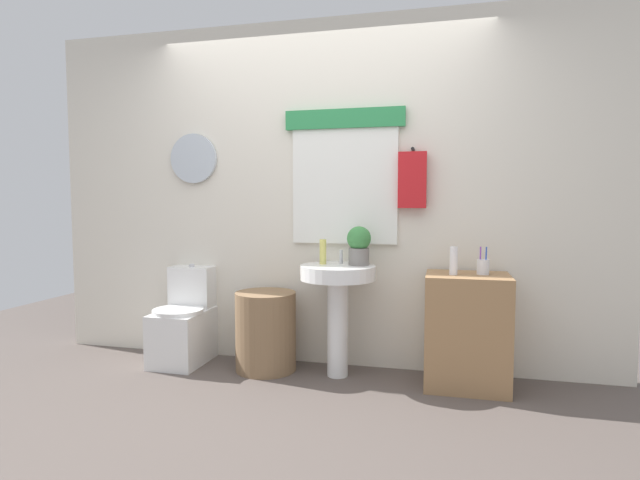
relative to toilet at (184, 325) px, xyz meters
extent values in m
plane|color=#564C47|center=(1.03, -0.88, -0.29)|extent=(8.00, 8.00, 0.00)
cube|color=silver|center=(1.03, 0.27, 1.01)|extent=(4.40, 0.10, 2.60)
cube|color=white|center=(1.22, 0.20, 1.08)|extent=(0.79, 0.03, 0.86)
cube|color=#2D894C|center=(1.22, 0.19, 1.57)|extent=(0.89, 0.04, 0.14)
cylinder|color=silver|center=(0.00, 0.20, 1.30)|extent=(0.39, 0.03, 0.39)
cylinder|color=black|center=(1.72, 0.19, 1.33)|extent=(0.02, 0.06, 0.02)
cube|color=red|center=(1.72, 0.17, 1.11)|extent=(0.20, 0.05, 0.40)
cube|color=white|center=(0.00, -0.03, -0.08)|extent=(0.36, 0.50, 0.40)
cylinder|color=white|center=(0.00, -0.09, 0.13)|extent=(0.38, 0.38, 0.03)
cube|color=white|center=(0.00, 0.14, 0.28)|extent=(0.34, 0.18, 0.33)
cylinder|color=silver|center=(0.00, 0.14, 0.45)|extent=(0.04, 0.04, 0.02)
cylinder|color=#846647|center=(0.68, -0.03, 0.00)|extent=(0.45, 0.45, 0.58)
cylinder|color=white|center=(1.22, -0.03, 0.06)|extent=(0.15, 0.15, 0.70)
cylinder|color=white|center=(1.22, -0.03, 0.46)|extent=(0.53, 0.53, 0.10)
cylinder|color=silver|center=(1.22, 0.09, 0.56)|extent=(0.03, 0.03, 0.10)
cube|color=#9E754C|center=(2.11, -0.03, 0.09)|extent=(0.54, 0.44, 0.76)
cylinder|color=#DBD166|center=(1.10, 0.02, 0.60)|extent=(0.05, 0.05, 0.18)
cylinder|color=slate|center=(1.36, 0.03, 0.57)|extent=(0.15, 0.15, 0.12)
sphere|color=#3D8442|center=(1.36, 0.03, 0.70)|extent=(0.17, 0.17, 0.17)
cylinder|color=white|center=(2.01, -0.07, 0.57)|extent=(0.05, 0.05, 0.19)
cylinder|color=silver|center=(2.20, -0.01, 0.52)|extent=(0.08, 0.08, 0.10)
cylinder|color=blue|center=(2.22, -0.01, 0.57)|extent=(0.01, 0.03, 0.18)
cylinder|color=purple|center=(2.18, -0.01, 0.57)|extent=(0.01, 0.03, 0.18)
camera|label=1|loc=(1.94, -3.49, 0.95)|focal=28.24mm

